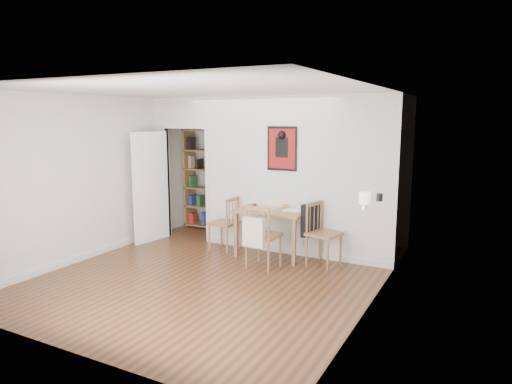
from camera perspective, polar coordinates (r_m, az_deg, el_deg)
The scene contains 15 objects.
ground at distance 6.81m, azimuth -4.71°, elevation -10.03°, with size 5.20×5.20×0.00m, color brown.
room_shell at distance 7.61m, azimuth 1.21°, elevation 2.12°, with size 5.20×5.20×5.20m.
dining_table at distance 7.39m, azimuth 2.08°, elevation -2.92°, with size 1.14×0.73×0.78m.
chair_left at distance 7.80m, azimuth -4.03°, elevation -3.95°, with size 0.48×0.48×0.93m.
chair_right at distance 7.05m, azimuth 8.35°, elevation -5.12°, with size 0.64×0.59×0.98m.
chair_front at distance 6.87m, azimuth 0.89°, elevation -5.50°, with size 0.51×0.57×0.98m.
bookshelf at distance 9.36m, azimuth -6.38°, elevation 1.63°, with size 0.86×0.34×2.04m.
fireplace at distance 6.04m, azimuth 14.26°, elevation -6.71°, with size 0.45×1.25×1.16m.
red_glass at distance 7.36m, azimuth -0.21°, elevation -1.82°, with size 0.08×0.08×0.10m, color maroon.
orange_fruit at distance 7.40m, azimuth 3.62°, elevation -1.83°, with size 0.08×0.08×0.08m, color orange.
placemat at distance 7.51m, azimuth 1.21°, elevation -1.97°, with size 0.42×0.32×0.00m, color #C0B59E.
notebook at distance 7.30m, azimuth 4.61°, elevation -2.28°, with size 0.30×0.22×0.02m, color silver.
mantel_lamp at distance 5.56m, azimuth 13.44°, elevation -0.86°, with size 0.14×0.14×0.22m.
ceramic_jar_a at distance 5.97m, azimuth 13.68°, elevation -0.91°, with size 0.10×0.10×0.12m, color black.
ceramic_jar_b at distance 6.23m, azimuth 15.19°, elevation -0.63°, with size 0.08×0.08×0.10m, color black.
Camera 1 is at (3.46, -5.41, 2.26)m, focal length 32.00 mm.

